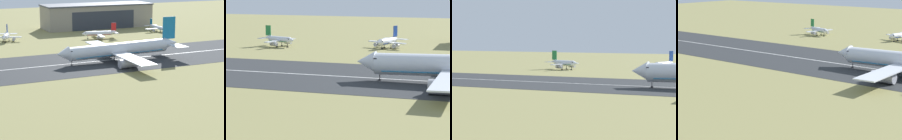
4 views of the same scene
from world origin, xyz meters
TOP-DOWN VIEW (x-y plane):
  - ground_plane at (0.00, 60.98)m, footprint 650.92×650.92m
  - runway_strip at (0.00, 121.95)m, footprint 410.92×48.40m
  - runway_centreline at (0.00, 121.95)m, footprint 369.83×0.70m
  - hangar_building at (68.31, 224.50)m, footprint 75.26×24.57m
  - airplane_landing at (35.04, 118.85)m, footprint 59.38×60.96m
  - airplane_parked_west at (96.52, 188.92)m, footprint 19.24×22.82m
  - airplane_parked_east at (51.19, 179.93)m, footprint 21.68×24.30m
  - airplane_parked_far_east at (-0.88, 191.40)m, footprint 17.15×17.29m

SIDE VIEW (x-z plane):
  - ground_plane at x=0.00m, z-range 0.00..0.00m
  - runway_strip at x=0.00m, z-range 0.00..0.06m
  - runway_centreline at x=0.00m, z-range 0.06..0.07m
  - airplane_parked_west at x=96.52m, z-range -1.24..6.21m
  - airplane_parked_east at x=51.19m, z-range -1.52..7.32m
  - airplane_parked_far_east at x=-0.88m, z-range -1.58..7.45m
  - airplane_landing at x=35.04m, z-range -4.26..14.33m
  - hangar_building at x=68.31m, z-range 0.02..16.18m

